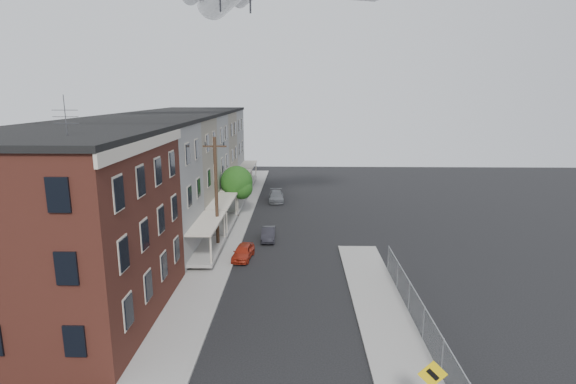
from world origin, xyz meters
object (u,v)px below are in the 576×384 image
object	(u,v)px
warning_sign	(432,383)
car_far	(276,196)
car_mid	(268,234)
car_near	(243,252)
street_tree	(238,184)
utility_pole	(216,193)

from	to	relation	value
warning_sign	car_far	world-z (taller)	warning_sign
car_mid	car_far	world-z (taller)	car_far
warning_sign	car_near	distance (m)	19.55
warning_sign	street_tree	xyz separation A→B (m)	(-10.87, 28.95, 1.57)
street_tree	car_near	xyz separation A→B (m)	(1.87, -11.65, -2.90)
warning_sign	car_mid	xyz separation A→B (m)	(-7.40, 21.80, -1.35)
street_tree	car_mid	size ratio (longest dim) A/B	1.61
utility_pole	car_mid	xyz separation A→B (m)	(3.80, 2.77, -4.14)
utility_pole	street_tree	world-z (taller)	utility_pole
car_mid	car_far	size ratio (longest dim) A/B	0.79
warning_sign	street_tree	distance (m)	30.96
utility_pole	car_near	world-z (taller)	utility_pole
warning_sign	utility_pole	world-z (taller)	utility_pole
car_mid	car_near	bearing A→B (deg)	-111.34
utility_pole	car_near	size ratio (longest dim) A/B	2.78
car_far	car_mid	bearing A→B (deg)	-93.30
street_tree	car_far	world-z (taller)	street_tree
street_tree	car_mid	distance (m)	8.47
warning_sign	car_far	xyz separation A→B (m)	(-7.40, 35.81, -1.29)
utility_pole	car_near	distance (m)	4.98
car_mid	car_far	distance (m)	14.01
utility_pole	car_mid	distance (m)	6.27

